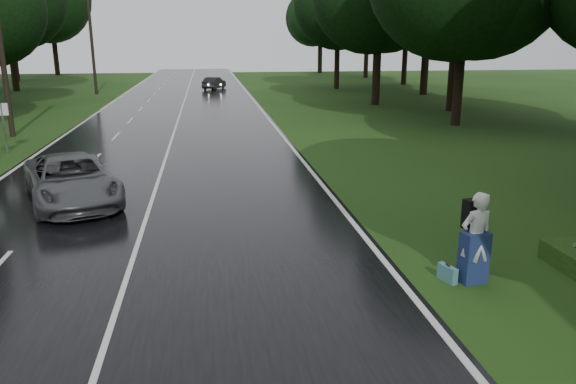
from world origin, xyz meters
TOP-DOWN VIEW (x-y plane):
  - ground at (0.00, 0.00)m, footprint 160.00×160.00m
  - road at (0.00, 20.00)m, footprint 12.00×140.00m
  - lane_center at (0.00, 20.00)m, footprint 0.12×140.00m
  - grey_car at (-2.42, 7.33)m, footprint 4.16×5.87m
  - far_car at (2.70, 48.34)m, footprint 2.57×3.97m
  - hitchhiker at (7.34, 0.08)m, footprint 0.80×0.75m
  - suitcase at (6.82, 0.16)m, footprint 0.29×0.52m
  - utility_pole_mid at (-8.50, 20.94)m, footprint 1.80×0.28m
  - utility_pole_far at (-8.50, 44.96)m, footprint 1.80×0.28m
  - road_sign_b at (-7.20, 16.06)m, footprint 0.55×0.10m
  - tree_left_f at (-17.04, 49.37)m, footprint 10.01×10.01m
  - tree_right_d at (16.75, 21.36)m, footprint 9.58×9.58m
  - tree_right_e at (15.16, 32.57)m, footprint 9.51×9.51m
  - tree_right_f at (15.47, 47.43)m, footprint 9.70×9.70m

SIDE VIEW (x-z plane):
  - ground at x=0.00m, z-range 0.00..0.00m
  - utility_pole_mid at x=-8.50m, z-range -4.58..4.58m
  - utility_pole_far at x=-8.50m, z-range -5.10..5.10m
  - road_sign_b at x=-7.20m, z-range -1.14..1.14m
  - tree_left_f at x=-17.04m, z-range -7.82..7.82m
  - tree_right_d at x=16.75m, z-range -7.48..7.48m
  - tree_right_e at x=15.16m, z-range -7.43..7.43m
  - tree_right_f at x=15.47m, z-range -7.58..7.58m
  - road at x=0.00m, z-range 0.00..0.04m
  - lane_center at x=0.00m, z-range 0.04..0.05m
  - suitcase at x=6.82m, z-range 0.00..0.35m
  - far_car at x=2.70m, z-range 0.04..1.28m
  - grey_car at x=-2.42m, z-range 0.04..1.53m
  - hitchhiker at x=7.34m, z-range -0.07..1.93m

